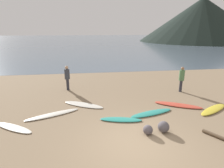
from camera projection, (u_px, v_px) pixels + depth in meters
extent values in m
cube|color=#8C7559|center=(106.00, 78.00, 16.53)|extent=(120.00, 120.00, 0.20)
cube|color=slate|center=(91.00, 40.00, 65.62)|extent=(140.00, 100.00, 0.01)
cone|color=black|center=(201.00, 20.00, 59.15)|extent=(38.01, 38.01, 13.27)
ellipsoid|color=silver|center=(14.00, 128.00, 8.04)|extent=(1.99, 1.49, 0.07)
ellipsoid|color=silver|center=(53.00, 115.00, 9.25)|extent=(2.60, 1.50, 0.07)
ellipsoid|color=silver|center=(83.00, 105.00, 10.44)|extent=(2.38, 1.71, 0.08)
ellipsoid|color=teal|center=(121.00, 120.00, 8.73)|extent=(2.01, 0.86, 0.09)
ellipsoid|color=teal|center=(152.00, 113.00, 9.40)|extent=(2.43, 1.17, 0.09)
ellipsoid|color=#D84C38|center=(178.00, 105.00, 10.38)|extent=(2.50, 1.73, 0.09)
ellipsoid|color=yellow|center=(214.00, 109.00, 9.82)|extent=(2.29, 1.63, 0.10)
cylinder|color=#2D2D38|center=(181.00, 86.00, 12.61)|extent=(0.19, 0.19, 0.79)
cylinder|color=#4C7A4C|center=(182.00, 75.00, 12.39)|extent=(0.34, 0.34, 0.69)
sphere|color=#936B4C|center=(183.00, 69.00, 12.26)|extent=(0.22, 0.22, 0.22)
cylinder|color=#2D2D38|center=(68.00, 85.00, 12.92)|extent=(0.19, 0.19, 0.79)
cylinder|color=#333842|center=(67.00, 74.00, 12.71)|extent=(0.34, 0.34, 0.69)
sphere|color=tan|center=(67.00, 67.00, 12.58)|extent=(0.22, 0.22, 0.22)
sphere|color=#534C51|center=(148.00, 130.00, 7.56)|extent=(0.40, 0.40, 0.40)
sphere|color=#514C51|center=(164.00, 127.00, 7.71)|extent=(0.47, 0.47, 0.47)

